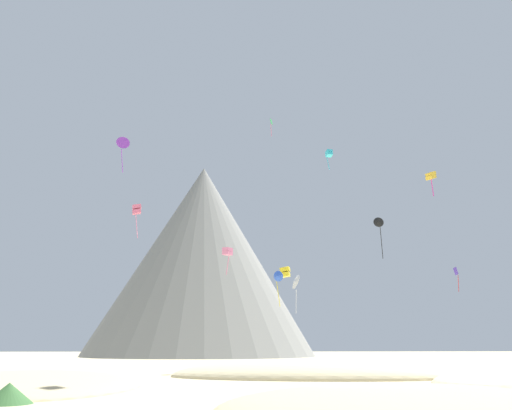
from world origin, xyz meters
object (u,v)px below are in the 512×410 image
(kite_rainbow_mid, at_px, (137,210))
(kite_cyan_high, at_px, (329,154))
(bush_near_right, at_px, (396,373))
(kite_blue_low, at_px, (278,277))
(kite_indigo_low, at_px, (456,274))
(kite_violet_high, at_px, (123,144))
(bush_scatter_east, at_px, (9,393))
(kite_white_low, at_px, (295,282))
(kite_yellow_low, at_px, (285,272))
(kite_black_mid, at_px, (379,223))
(kite_green_high, at_px, (271,124))
(kite_pink_low, at_px, (228,252))
(kite_gold_mid, at_px, (431,176))
(rock_massif, at_px, (195,267))

(kite_rainbow_mid, bearing_deg, kite_cyan_high, 74.97)
(bush_near_right, xyz_separation_m, kite_blue_low, (-8.06, 20.85, 10.70))
(kite_cyan_high, distance_m, kite_indigo_low, 27.66)
(kite_violet_high, bearing_deg, bush_near_right, 136.10)
(bush_scatter_east, relative_size, kite_violet_high, 0.54)
(kite_white_low, relative_size, kite_yellow_low, 3.48)
(kite_black_mid, height_order, kite_cyan_high, kite_cyan_high)
(bush_near_right, height_order, kite_violet_high, kite_violet_high)
(bush_scatter_east, xyz_separation_m, kite_green_high, (17.10, 49.51, 35.89))
(kite_white_low, xyz_separation_m, kite_pink_low, (-10.82, -26.47, 0.29))
(kite_white_low, distance_m, kite_violet_high, 36.72)
(kite_blue_low, xyz_separation_m, kite_black_mid, (12.72, -2.43, 6.56))
(kite_pink_low, bearing_deg, kite_cyan_high, 145.40)
(bush_scatter_east, height_order, kite_cyan_high, kite_cyan_high)
(bush_scatter_east, bearing_deg, kite_yellow_low, 69.73)
(kite_white_low, bearing_deg, bush_scatter_east, -34.92)
(kite_violet_high, bearing_deg, kite_blue_low, -176.61)
(kite_blue_low, xyz_separation_m, kite_cyan_high, (6.22, -4.60, 15.04))
(kite_blue_low, bearing_deg, kite_white_low, 108.38)
(kite_blue_low, bearing_deg, kite_pink_low, -93.80)
(kite_rainbow_mid, distance_m, kite_cyan_high, 24.98)
(kite_gold_mid, bearing_deg, kite_blue_low, 9.81)
(bush_near_right, relative_size, kite_blue_low, 0.32)
(rock_massif, bearing_deg, kite_rainbow_mid, -92.08)
(kite_gold_mid, distance_m, kite_rainbow_mid, 34.55)
(rock_massif, bearing_deg, kite_blue_low, -78.04)
(bush_scatter_east, relative_size, kite_white_low, 0.39)
(bush_near_right, distance_m, kite_violet_high, 39.76)
(kite_rainbow_mid, xyz_separation_m, kite_black_mid, (30.34, 1.12, -1.11))
(bush_near_right, height_order, kite_indigo_low, kite_indigo_low)
(kite_blue_low, relative_size, kite_cyan_high, 1.69)
(bush_near_right, distance_m, kite_blue_low, 24.78)
(kite_yellow_low, xyz_separation_m, kite_violet_high, (-21.33, -19.72, 12.64))
(kite_green_high, xyz_separation_m, kite_blue_low, (-0.14, -10.06, -25.26))
(bush_near_right, xyz_separation_m, kite_gold_mid, (5.37, 2.16, 18.37))
(bush_scatter_east, bearing_deg, kite_gold_mid, 34.34)
(kite_rainbow_mid, xyz_separation_m, kite_indigo_low, (44.37, 11.69, -6.11))
(bush_near_right, bearing_deg, kite_white_low, 95.43)
(kite_white_low, distance_m, kite_yellow_low, 5.58)
(kite_black_mid, bearing_deg, kite_yellow_low, 128.45)
(kite_rainbow_mid, relative_size, kite_black_mid, 0.79)
(kite_green_high, bearing_deg, kite_cyan_high, -90.01)
(kite_white_low, xyz_separation_m, kite_violet_high, (-23.48, -24.80, 13.51))
(kite_yellow_low, bearing_deg, kite_indigo_low, 95.13)
(kite_yellow_low, height_order, kite_violet_high, kite_violet_high)
(bush_scatter_east, height_order, kite_blue_low, kite_blue_low)
(bush_near_right, xyz_separation_m, kite_black_mid, (4.65, 18.42, 17.26))
(kite_black_mid, relative_size, kite_cyan_high, 2.02)
(kite_gold_mid, xyz_separation_m, kite_green_high, (-13.29, 28.74, 17.59))
(kite_green_high, relative_size, kite_blue_low, 0.65)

